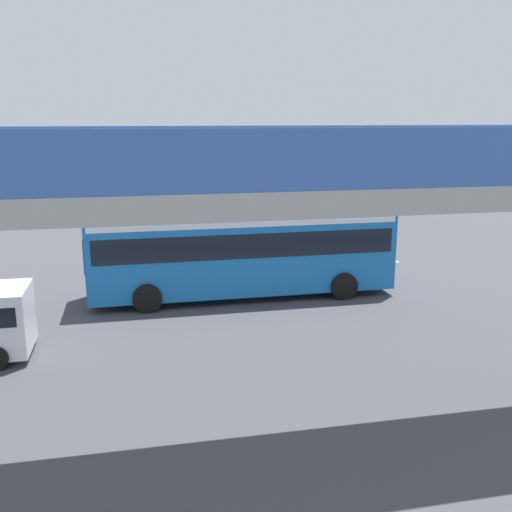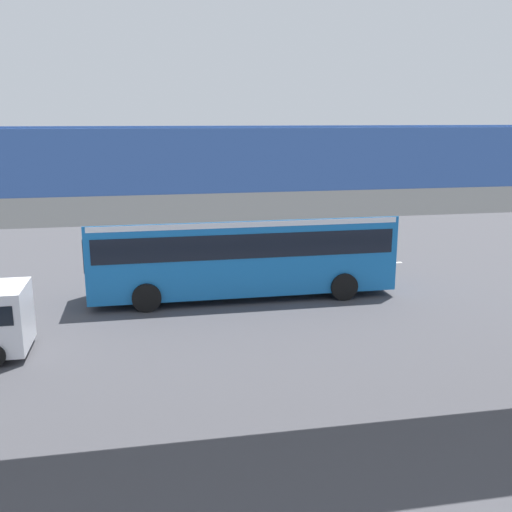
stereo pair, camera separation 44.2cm
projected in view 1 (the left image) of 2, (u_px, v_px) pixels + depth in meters
ground at (269, 285)px, 24.11m from camera, size 80.00×80.00×0.00m
city_bus at (242, 248)px, 22.28m from camera, size 11.54×2.85×3.15m
traffic_sign at (349, 221)px, 27.94m from camera, size 0.08×0.60×2.80m
lane_dash_leftmost at (379, 263)px, 27.79m from camera, size 2.00×0.20×0.01m
lane_dash_left at (299, 267)px, 26.98m from camera, size 2.00×0.20×0.01m
lane_dash_centre at (213, 272)px, 26.17m from camera, size 2.00×0.20×0.01m
lane_dash_right at (122, 277)px, 25.36m from camera, size 2.00×0.20×0.01m
pedestrian_overpass at (396, 209)px, 12.13m from camera, size 30.45×2.60×6.60m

